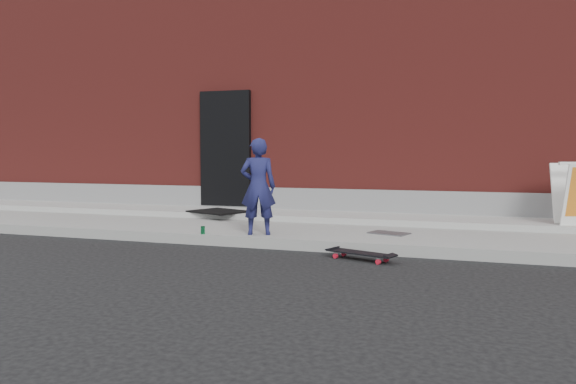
% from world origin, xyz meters
% --- Properties ---
extents(ground, '(80.00, 80.00, 0.00)m').
position_xyz_m(ground, '(0.00, 0.00, 0.00)').
color(ground, black).
rests_on(ground, ground).
extents(sidewalk, '(20.00, 3.00, 0.15)m').
position_xyz_m(sidewalk, '(0.00, 1.50, 0.07)').
color(sidewalk, gray).
rests_on(sidewalk, ground).
extents(apron, '(20.00, 1.20, 0.10)m').
position_xyz_m(apron, '(0.00, 2.40, 0.20)').
color(apron, '#969590').
rests_on(apron, sidewalk).
extents(building, '(20.00, 8.10, 5.00)m').
position_xyz_m(building, '(-0.00, 6.99, 2.50)').
color(building, maroon).
rests_on(building, ground).
extents(child, '(0.58, 0.47, 1.38)m').
position_xyz_m(child, '(-0.85, 0.28, 0.84)').
color(child, '#1B1D4C').
rests_on(child, sidewalk).
extents(skateboard, '(0.90, 0.51, 0.10)m').
position_xyz_m(skateboard, '(0.76, -0.38, 0.08)').
color(skateboard, red).
rests_on(skateboard, ground).
extents(soda_can, '(0.08, 0.08, 0.11)m').
position_xyz_m(soda_can, '(-1.62, 0.07, 0.21)').
color(soda_can, '#187A40').
rests_on(soda_can, sidewalk).
extents(doormat, '(1.16, 1.07, 0.03)m').
position_xyz_m(doormat, '(-2.30, 2.00, 0.26)').
color(doormat, black).
rests_on(doormat, apron).
extents(utility_plate, '(0.62, 0.50, 0.02)m').
position_xyz_m(utility_plate, '(0.91, 0.96, 0.16)').
color(utility_plate, '#56575B').
rests_on(utility_plate, sidewalk).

